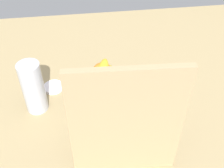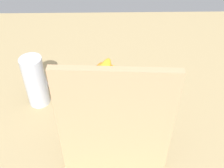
{
  "view_description": "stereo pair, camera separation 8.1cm",
  "coord_description": "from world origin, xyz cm",
  "px_view_note": "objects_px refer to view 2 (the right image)",
  "views": [
    {
      "loc": [
        9.46,
        68.21,
        70.56
      ],
      "look_at": [
        0.2,
        0.75,
        10.31
      ],
      "focal_mm": 44.3,
      "sensor_mm": 36.0,
      "label": 1
    },
    {
      "loc": [
        1.43,
        68.83,
        70.56
      ],
      "look_at": [
        0.2,
        0.75,
        10.31
      ],
      "focal_mm": 44.3,
      "sensor_mm": 36.0,
      "label": 2
    }
  ],
  "objects_px": {
    "banana_bunch": "(103,79)",
    "jar_lid": "(58,83)",
    "orange_center": "(105,72)",
    "orange_back_left": "(99,90)",
    "fruit_bowl": "(112,99)",
    "orange_front_left": "(120,98)",
    "thermos_tumbler": "(35,82)",
    "cutting_board": "(113,127)",
    "orange_front_right": "(126,79)"
  },
  "relations": [
    {
      "from": "banana_bunch",
      "to": "jar_lid",
      "type": "bearing_deg",
      "value": -28.77
    },
    {
      "from": "orange_center",
      "to": "banana_bunch",
      "type": "bearing_deg",
      "value": 82.8
    },
    {
      "from": "orange_back_left",
      "to": "fruit_bowl",
      "type": "bearing_deg",
      "value": -151.26
    },
    {
      "from": "fruit_bowl",
      "to": "orange_center",
      "type": "bearing_deg",
      "value": -69.91
    },
    {
      "from": "fruit_bowl",
      "to": "jar_lid",
      "type": "bearing_deg",
      "value": -30.39
    },
    {
      "from": "orange_front_left",
      "to": "orange_center",
      "type": "relative_size",
      "value": 1.0
    },
    {
      "from": "orange_front_left",
      "to": "jar_lid",
      "type": "height_order",
      "value": "orange_front_left"
    },
    {
      "from": "orange_front_left",
      "to": "thermos_tumbler",
      "type": "distance_m",
      "value": 0.3
    },
    {
      "from": "orange_front_left",
      "to": "cutting_board",
      "type": "distance_m",
      "value": 0.2
    },
    {
      "from": "orange_center",
      "to": "jar_lid",
      "type": "height_order",
      "value": "orange_center"
    },
    {
      "from": "fruit_bowl",
      "to": "orange_front_right",
      "type": "height_order",
      "value": "orange_front_right"
    },
    {
      "from": "banana_bunch",
      "to": "cutting_board",
      "type": "height_order",
      "value": "cutting_board"
    },
    {
      "from": "orange_front_right",
      "to": "cutting_board",
      "type": "xyz_separation_m",
      "value": [
        0.05,
        0.27,
        0.08
      ]
    },
    {
      "from": "banana_bunch",
      "to": "cutting_board",
      "type": "distance_m",
      "value": 0.28
    },
    {
      "from": "orange_center",
      "to": "orange_back_left",
      "type": "xyz_separation_m",
      "value": [
        0.02,
        0.09,
        0.0
      ]
    },
    {
      "from": "orange_front_right",
      "to": "banana_bunch",
      "type": "relative_size",
      "value": 0.41
    },
    {
      "from": "orange_center",
      "to": "orange_back_left",
      "type": "relative_size",
      "value": 1.0
    },
    {
      "from": "thermos_tumbler",
      "to": "jar_lid",
      "type": "height_order",
      "value": "thermos_tumbler"
    },
    {
      "from": "orange_back_left",
      "to": "thermos_tumbler",
      "type": "bearing_deg",
      "value": -12.99
    },
    {
      "from": "orange_back_left",
      "to": "cutting_board",
      "type": "distance_m",
      "value": 0.24
    },
    {
      "from": "orange_front_right",
      "to": "thermos_tumbler",
      "type": "xyz_separation_m",
      "value": [
        0.31,
        0.0,
        -0.0
      ]
    },
    {
      "from": "orange_back_left",
      "to": "banana_bunch",
      "type": "bearing_deg",
      "value": -105.11
    },
    {
      "from": "orange_front_left",
      "to": "orange_back_left",
      "type": "xyz_separation_m",
      "value": [
        0.07,
        -0.04,
        0.0
      ]
    },
    {
      "from": "cutting_board",
      "to": "orange_center",
      "type": "bearing_deg",
      "value": -82.71
    },
    {
      "from": "fruit_bowl",
      "to": "jar_lid",
      "type": "xyz_separation_m",
      "value": [
        0.21,
        -0.12,
        -0.03
      ]
    },
    {
      "from": "thermos_tumbler",
      "to": "jar_lid",
      "type": "relative_size",
      "value": 2.51
    },
    {
      "from": "banana_bunch",
      "to": "orange_center",
      "type": "bearing_deg",
      "value": -97.2
    },
    {
      "from": "orange_front_left",
      "to": "orange_front_right",
      "type": "height_order",
      "value": "same"
    },
    {
      "from": "thermos_tumbler",
      "to": "orange_center",
      "type": "bearing_deg",
      "value": -170.21
    },
    {
      "from": "orange_back_left",
      "to": "jar_lid",
      "type": "relative_size",
      "value": 0.97
    },
    {
      "from": "fruit_bowl",
      "to": "orange_front_right",
      "type": "distance_m",
      "value": 0.09
    },
    {
      "from": "thermos_tumbler",
      "to": "jar_lid",
      "type": "xyz_separation_m",
      "value": [
        -0.05,
        -0.1,
        -0.09
      ]
    },
    {
      "from": "cutting_board",
      "to": "thermos_tumbler",
      "type": "relative_size",
      "value": 1.9
    },
    {
      "from": "banana_bunch",
      "to": "cutting_board",
      "type": "relative_size",
      "value": 0.5
    },
    {
      "from": "jar_lid",
      "to": "banana_bunch",
      "type": "bearing_deg",
      "value": 151.23
    },
    {
      "from": "orange_front_right",
      "to": "jar_lid",
      "type": "height_order",
      "value": "orange_front_right"
    },
    {
      "from": "thermos_tumbler",
      "to": "jar_lid",
      "type": "bearing_deg",
      "value": -118.42
    },
    {
      "from": "orange_front_right",
      "to": "jar_lid",
      "type": "relative_size",
      "value": 0.97
    },
    {
      "from": "thermos_tumbler",
      "to": "orange_front_right",
      "type": "bearing_deg",
      "value": -179.69
    },
    {
      "from": "orange_center",
      "to": "cutting_board",
      "type": "xyz_separation_m",
      "value": [
        -0.02,
        0.31,
        0.08
      ]
    },
    {
      "from": "orange_center",
      "to": "thermos_tumbler",
      "type": "relative_size",
      "value": 0.39
    },
    {
      "from": "fruit_bowl",
      "to": "orange_front_left",
      "type": "xyz_separation_m",
      "value": [
        -0.02,
        0.06,
        0.07
      ]
    },
    {
      "from": "orange_front_right",
      "to": "orange_center",
      "type": "distance_m",
      "value": 0.08
    },
    {
      "from": "fruit_bowl",
      "to": "cutting_board",
      "type": "relative_size",
      "value": 0.69
    },
    {
      "from": "orange_center",
      "to": "jar_lid",
      "type": "distance_m",
      "value": 0.21
    },
    {
      "from": "orange_front_right",
      "to": "banana_bunch",
      "type": "bearing_deg",
      "value": 2.94
    },
    {
      "from": "banana_bunch",
      "to": "orange_back_left",
      "type": "bearing_deg",
      "value": 74.89
    },
    {
      "from": "jar_lid",
      "to": "orange_center",
      "type": "bearing_deg",
      "value": 163.35
    },
    {
      "from": "orange_front_right",
      "to": "banana_bunch",
      "type": "xyz_separation_m",
      "value": [
        0.08,
        0.0,
        0.01
      ]
    },
    {
      "from": "orange_front_left",
      "to": "jar_lid",
      "type": "bearing_deg",
      "value": -38.83
    }
  ]
}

